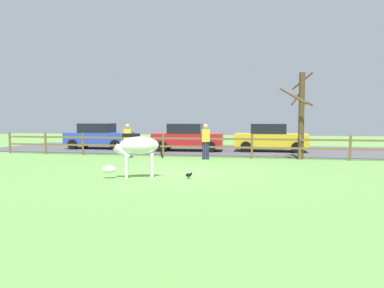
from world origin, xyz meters
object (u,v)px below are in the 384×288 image
Objects in this scene: bare_tree at (301,113)px; visitor_left_of_tree at (206,140)px; visitor_right_of_tree at (128,139)px; zebra at (136,149)px; parked_car_red at (187,137)px; parked_car_yellow at (270,137)px; crow_on_grass at (189,175)px; parked_car_blue at (99,136)px.

bare_tree is 4.58m from visitor_left_of_tree.
visitor_left_of_tree and visitor_right_of_tree have the same top height.
zebra is 0.45× the size of parked_car_red.
bare_tree reaches higher than parked_car_red.
bare_tree is 3.83m from parked_car_yellow.
parked_car_blue is (-7.76, 9.59, 0.72)m from crow_on_grass.
parked_car_blue is at bearing 130.45° from visitor_right_of_tree.
visitor_right_of_tree is at bearing -173.07° from bare_tree.
parked_car_blue is at bearing 122.09° from zebra.
bare_tree is at bearing -15.35° from parked_car_blue.
parked_car_blue is (-11.70, 3.21, -1.29)m from bare_tree.
bare_tree is 1.01× the size of parked_car_blue.
parked_car_red reaches higher than zebra.
crow_on_grass is 0.13× the size of visitor_left_of_tree.
parked_car_red is 2.51× the size of visitor_right_of_tree.
zebra is 8.63× the size of crow_on_grass.
parked_car_blue is at bearing -179.18° from parked_car_yellow.
parked_car_yellow and parked_car_red have the same top height.
parked_car_red is (-2.06, 9.23, 0.72)m from crow_on_grass.
bare_tree is at bearing 12.71° from visitor_left_of_tree.
parked_car_blue is 5.52m from visitor_right_of_tree.
zebra is at bearing -65.54° from visitor_right_of_tree.
visitor_left_of_tree reaches higher than parked_car_red.
crow_on_grass is at bearing -51.04° from parked_car_blue.
parked_car_yellow is 2.45× the size of visitor_left_of_tree.
bare_tree is 8.27m from visitor_right_of_tree.
crow_on_grass is at bearing -121.71° from bare_tree.
crow_on_grass is 5.48m from visitor_left_of_tree.
bare_tree is 18.98× the size of crow_on_grass.
bare_tree is at bearing 58.29° from crow_on_grass.
parked_car_blue reaches higher than zebra.
bare_tree reaches higher than crow_on_grass.
parked_car_blue is at bearing 150.52° from visitor_left_of_tree.
visitor_left_of_tree is at bearing -124.66° from parked_car_yellow.
visitor_right_of_tree reaches higher than crow_on_grass.
crow_on_grass is (-3.94, -6.38, -2.01)m from bare_tree.
visitor_right_of_tree is (-3.82, -0.02, 0.00)m from visitor_left_of_tree.
parked_car_yellow is at bearing 74.86° from crow_on_grass.
parked_car_blue is at bearing 128.96° from crow_on_grass.
crow_on_grass is at bearing -86.20° from visitor_left_of_tree.
visitor_right_of_tree is (-2.50, 5.50, -0.02)m from zebra.
bare_tree is 2.49× the size of visitor_left_of_tree.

